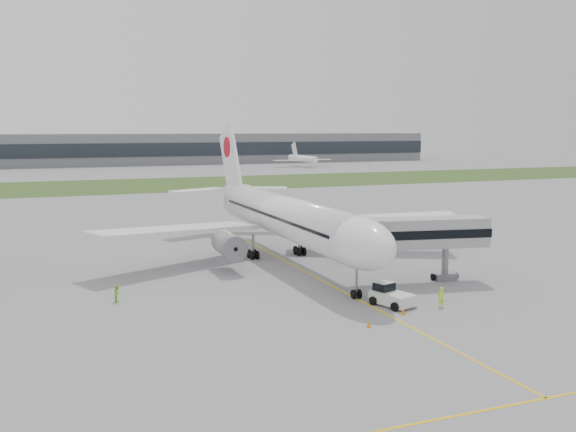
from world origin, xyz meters
name	(u,v)px	position (x,y,z in m)	size (l,w,h in m)	color
ground	(297,268)	(0.00, 0.00, 0.00)	(600.00, 600.00, 0.00)	gray
apron_markings	(315,277)	(0.00, -5.00, 0.00)	(70.00, 70.00, 0.04)	yellow
grass_strip	(141,185)	(0.00, 120.00, 0.01)	(600.00, 50.00, 0.02)	#2F4B1C
terminal_building	(102,150)	(0.00, 229.87, 7.00)	(320.00, 22.30, 14.00)	gray
airliner	(283,215)	(0.00, 4.87, 5.66)	(48.13, 53.95, 17.88)	white
pushback_tug	(390,295)	(1.86, -18.23, 0.94)	(3.66, 4.51, 2.05)	silver
jet_bridge	(413,234)	(8.49, -11.51, 5.29)	(15.67, 5.85, 7.14)	#A3A3A6
safety_cone_left	(369,324)	(-3.26, -23.47, 0.27)	(0.39, 0.39, 0.53)	orange
safety_cone_right	(403,312)	(1.32, -21.42, 0.29)	(0.42, 0.42, 0.58)	orange
ground_crew_near	(441,297)	(5.89, -20.51, 0.94)	(0.69, 0.45, 1.88)	#D5F929
ground_crew_far	(117,293)	(-21.72, -7.73, 0.82)	(0.80, 0.62, 1.64)	#98EF27
distant_aircraft_right	(303,167)	(79.14, 186.28, 0.00)	(26.57, 23.44, 10.16)	white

